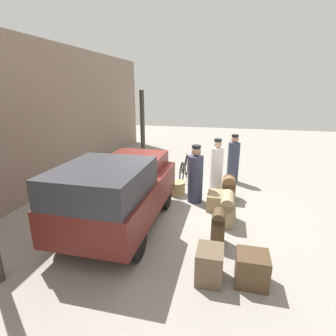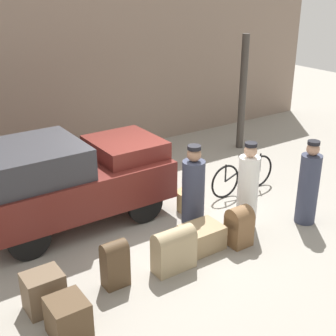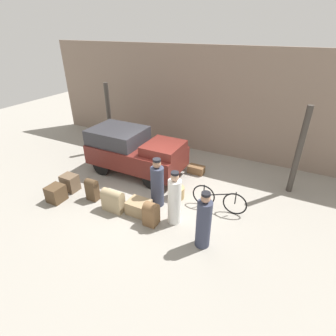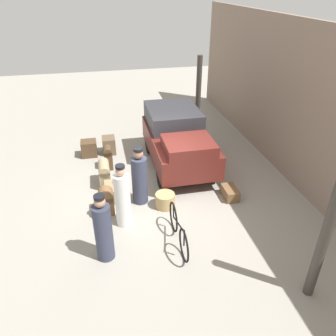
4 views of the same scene
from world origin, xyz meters
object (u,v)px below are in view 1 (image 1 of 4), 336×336
(truck, at_px, (118,190))
(trunk_umber_medium, at_px, (119,185))
(porter_with_bicycle, at_px, (216,168))
(trunk_barrel_dark, at_px, (218,226))
(bicycle, at_px, (184,169))
(suitcase_black_upright, at_px, (227,208))
(trunk_large_brown, at_px, (229,188))
(porter_carrying_trunk, at_px, (233,161))
(trunk_wicker_pale, at_px, (252,269))
(wicker_basket, at_px, (177,188))
(porter_standing_middle, at_px, (195,177))
(suitcase_small_leather, at_px, (210,264))
(suitcase_tan_flat, at_px, (218,201))

(truck, xyz_separation_m, trunk_umber_medium, (2.21, 0.99, -0.79))
(porter_with_bicycle, xyz_separation_m, trunk_barrel_dark, (-2.90, -0.22, -0.36))
(bicycle, xyz_separation_m, suitcase_black_upright, (-2.91, -1.54, 0.01))
(porter_with_bicycle, bearing_deg, trunk_large_brown, -143.80)
(porter_with_bicycle, xyz_separation_m, suitcase_black_upright, (-1.93, -0.38, -0.38))
(trunk_barrel_dark, height_order, suitcase_black_upright, trunk_barrel_dark)
(porter_with_bicycle, bearing_deg, trunk_umber_medium, 99.60)
(porter_carrying_trunk, xyz_separation_m, trunk_umber_medium, (-1.58, 3.53, -0.60))
(trunk_wicker_pale, distance_m, trunk_umber_medium, 5.15)
(wicker_basket, distance_m, trunk_barrel_dark, 2.80)
(porter_with_bicycle, xyz_separation_m, trunk_wicker_pale, (-3.93, -0.83, -0.49))
(truck, relative_size, trunk_umber_medium, 5.85)
(wicker_basket, height_order, porter_standing_middle, porter_standing_middle)
(truck, distance_m, trunk_umber_medium, 2.55)
(porter_with_bicycle, bearing_deg, wicker_basket, 112.27)
(bicycle, bearing_deg, trunk_large_brown, -134.38)
(suitcase_black_upright, bearing_deg, suitcase_small_leather, 173.32)
(truck, bearing_deg, suitcase_small_leather, -120.55)
(porter_carrying_trunk, relative_size, trunk_wicker_pale, 3.02)
(porter_standing_middle, relative_size, trunk_wicker_pale, 3.01)
(wicker_basket, xyz_separation_m, trunk_wicker_pale, (-3.46, -1.97, 0.07))
(truck, bearing_deg, trunk_large_brown, -48.18)
(wicker_basket, height_order, trunk_wicker_pale, trunk_wicker_pale)
(porter_carrying_trunk, relative_size, trunk_barrel_dark, 2.16)
(porter_standing_middle, height_order, suitcase_tan_flat, porter_standing_middle)
(truck, bearing_deg, wicker_basket, -21.40)
(porter_with_bicycle, height_order, trunk_barrel_dark, porter_with_bicycle)
(suitcase_small_leather, bearing_deg, suitcase_black_upright, -6.68)
(suitcase_small_leather, xyz_separation_m, suitcase_tan_flat, (2.85, 0.01, -0.08))
(porter_standing_middle, distance_m, porter_carrying_trunk, 2.19)
(porter_standing_middle, xyz_separation_m, porter_with_bicycle, (0.86, -0.53, 0.02))
(truck, xyz_separation_m, suitcase_small_leather, (-1.28, -2.17, -0.65))
(bicycle, height_order, porter_carrying_trunk, porter_carrying_trunk)
(suitcase_small_leather, relative_size, trunk_umber_medium, 0.93)
(trunk_barrel_dark, distance_m, trunk_umber_medium, 4.04)
(porter_standing_middle, relative_size, trunk_barrel_dark, 2.15)
(porter_carrying_trunk, height_order, trunk_wicker_pale, porter_carrying_trunk)
(bicycle, distance_m, suitcase_small_leather, 5.14)
(suitcase_small_leather, distance_m, trunk_large_brown, 3.46)
(wicker_basket, bearing_deg, suitcase_black_upright, -133.70)
(trunk_barrel_dark, relative_size, suitcase_tan_flat, 1.13)
(truck, height_order, suitcase_tan_flat, truck)
(porter_with_bicycle, bearing_deg, porter_standing_middle, 148.31)
(porter_with_bicycle, height_order, suitcase_small_leather, porter_with_bicycle)
(bicycle, height_order, trunk_wicker_pale, bicycle)
(truck, xyz_separation_m, porter_with_bicycle, (2.72, -2.03, -0.18))
(wicker_basket, distance_m, trunk_umber_medium, 1.88)
(porter_carrying_trunk, bearing_deg, trunk_large_brown, 176.24)
(suitcase_black_upright, bearing_deg, porter_with_bicycle, 11.22)
(trunk_wicker_pale, bearing_deg, porter_with_bicycle, 11.90)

